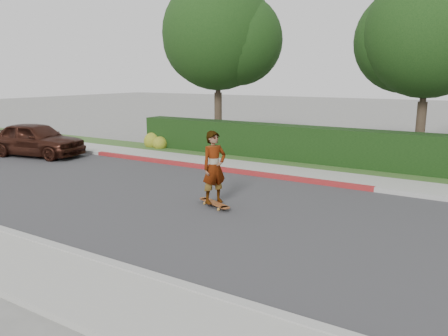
{
  "coord_description": "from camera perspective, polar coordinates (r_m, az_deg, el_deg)",
  "views": [
    {
      "loc": [
        3.86,
        -9.4,
        3.52
      ],
      "look_at": [
        -2.34,
        0.66,
        1.0
      ],
      "focal_mm": 35.0,
      "sensor_mm": 36.0,
      "label": 1
    }
  ],
  "objects": [
    {
      "name": "ground",
      "position": [
        10.75,
        8.85,
        -7.22
      ],
      "size": [
        120.0,
        120.0,
        0.0
      ],
      "primitive_type": "plane",
      "color": "slate",
      "rests_on": "ground"
    },
    {
      "name": "road",
      "position": [
        10.75,
        8.85,
        -7.19
      ],
      "size": [
        60.0,
        8.0,
        0.01
      ],
      "primitive_type": "cube",
      "color": "#2D2D30",
      "rests_on": "ground"
    },
    {
      "name": "curb_near",
      "position": [
        7.41,
        -4.1,
        -15.71
      ],
      "size": [
        60.0,
        0.2,
        0.15
      ],
      "primitive_type": "cube",
      "color": "#9E9E99",
      "rests_on": "ground"
    },
    {
      "name": "sidewalk_near",
      "position": [
        6.8,
        -8.77,
        -18.7
      ],
      "size": [
        60.0,
        1.6,
        0.12
      ],
      "primitive_type": "cube",
      "color": "gray",
      "rests_on": "ground"
    },
    {
      "name": "curb_far",
      "position": [
        14.46,
        15.22,
        -2.18
      ],
      "size": [
        60.0,
        0.2,
        0.15
      ],
      "primitive_type": "cube",
      "color": "#9E9E99",
      "rests_on": "ground"
    },
    {
      "name": "curb_red_section",
      "position": [
        16.51,
        -1.61,
        0.0
      ],
      "size": [
        12.0,
        0.21,
        0.15
      ],
      "primitive_type": "cube",
      "color": "maroon",
      "rests_on": "ground"
    },
    {
      "name": "sidewalk_far",
      "position": [
        15.3,
        16.18,
        -1.51
      ],
      "size": [
        60.0,
        1.6,
        0.12
      ],
      "primitive_type": "cube",
      "color": "gray",
      "rests_on": "ground"
    },
    {
      "name": "planting_strip",
      "position": [
        16.82,
        17.66,
        -0.44
      ],
      "size": [
        60.0,
        1.6,
        0.1
      ],
      "primitive_type": "cube",
      "color": "#2D4C1E",
      "rests_on": "ground"
    },
    {
      "name": "hedge",
      "position": [
        18.17,
        9.08,
        3.12
      ],
      "size": [
        15.0,
        1.0,
        1.5
      ],
      "primitive_type": "cube",
      "color": "black",
      "rests_on": "ground"
    },
    {
      "name": "flowering_shrub",
      "position": [
        21.52,
        -8.96,
        3.38
      ],
      "size": [
        1.4,
        1.0,
        0.9
      ],
      "color": "#2D4C19",
      "rests_on": "ground"
    },
    {
      "name": "tree_left",
      "position": [
        21.44,
        -0.55,
        16.71
      ],
      "size": [
        5.99,
        5.21,
        8.0
      ],
      "color": "#33261C",
      "rests_on": "ground"
    },
    {
      "name": "tree_center",
      "position": [
        18.79,
        25.22,
        15.16
      ],
      "size": [
        5.66,
        4.84,
        7.44
      ],
      "color": "#33261C",
      "rests_on": "ground"
    },
    {
      "name": "skateboard",
      "position": [
        11.89,
        -1.27,
        -4.61
      ],
      "size": [
        1.28,
        0.74,
        0.12
      ],
      "rotation": [
        0.0,
        0.0,
        -0.41
      ],
      "color": "gold",
      "rests_on": "ground"
    },
    {
      "name": "skateboarder",
      "position": [
        11.65,
        -1.29,
        0.09
      ],
      "size": [
        0.72,
        0.84,
        1.96
      ],
      "primitive_type": "imported",
      "rotation": [
        0.0,
        0.0,
        1.15
      ],
      "color": "white",
      "rests_on": "skateboard"
    },
    {
      "name": "car_maroon",
      "position": [
        20.93,
        -23.36,
        3.46
      ],
      "size": [
        4.68,
        2.57,
        1.51
      ],
      "primitive_type": "imported",
      "rotation": [
        0.0,
        0.0,
        1.76
      ],
      "color": "#331810",
      "rests_on": "ground"
    }
  ]
}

